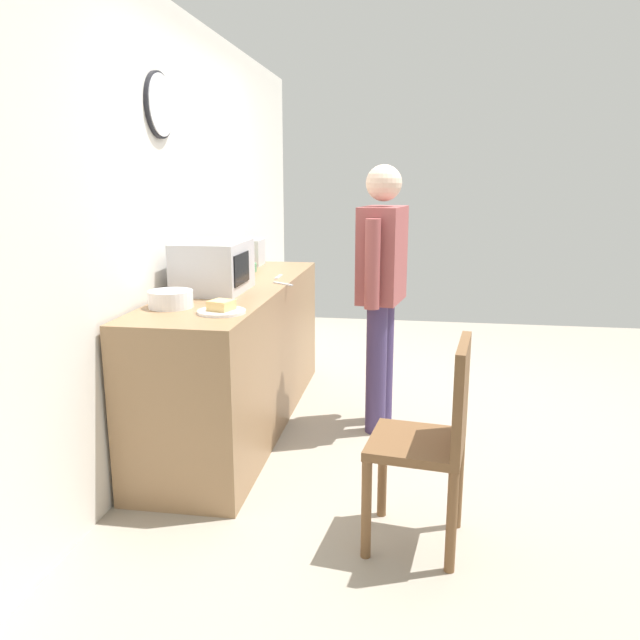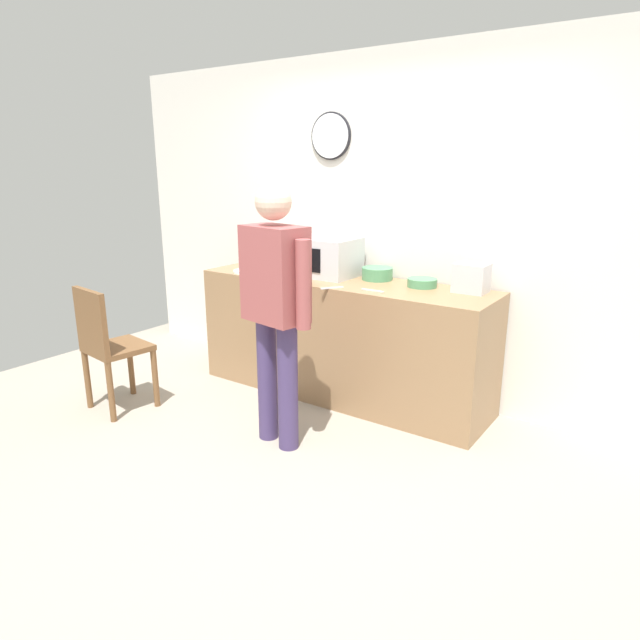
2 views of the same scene
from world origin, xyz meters
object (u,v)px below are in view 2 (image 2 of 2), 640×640
at_px(sandwich_plate, 248,270).
at_px(person_standing, 275,298).
at_px(salad_bowl, 377,274).
at_px(cereal_bowl, 281,262).
at_px(wooden_chair, 108,343).
at_px(fork_utensil, 373,290).
at_px(spoon_utensil, 332,288).
at_px(mixing_bowl, 422,283).
at_px(microwave, 325,257).
at_px(toaster, 471,278).

height_order(sandwich_plate, person_standing, person_standing).
distance_m(salad_bowl, person_standing, 1.09).
bearing_deg(cereal_bowl, person_standing, -52.64).
xyz_separation_m(salad_bowl, wooden_chair, (-1.44, -1.40, -0.45)).
relative_size(cereal_bowl, person_standing, 0.14).
bearing_deg(wooden_chair, cereal_bowl, 69.35).
xyz_separation_m(fork_utensil, wooden_chair, (-1.61, -1.04, -0.41)).
bearing_deg(spoon_utensil, wooden_chair, -144.52).
height_order(spoon_utensil, wooden_chair, wooden_chair).
bearing_deg(spoon_utensil, cereal_bowl, 152.16).
height_order(mixing_bowl, spoon_utensil, mixing_bowl).
xyz_separation_m(microwave, cereal_bowl, (-0.50, 0.07, -0.10)).
distance_m(salad_bowl, spoon_utensil, 0.47).
distance_m(sandwich_plate, cereal_bowl, 0.32).
bearing_deg(person_standing, sandwich_plate, 140.08).
height_order(mixing_bowl, fork_utensil, mixing_bowl).
height_order(sandwich_plate, spoon_utensil, sandwich_plate).
bearing_deg(cereal_bowl, wooden_chair, -110.65).
height_order(salad_bowl, fork_utensil, salad_bowl).
bearing_deg(salad_bowl, microwave, -166.93).
relative_size(sandwich_plate, mixing_bowl, 1.15).
distance_m(microwave, person_standing, 1.04).
xyz_separation_m(person_standing, wooden_chair, (-1.33, -0.31, -0.46)).
distance_m(salad_bowl, mixing_bowl, 0.39).
xyz_separation_m(fork_utensil, spoon_utensil, (-0.28, -0.09, 0.00)).
xyz_separation_m(sandwich_plate, wooden_chair, (-0.43, -1.07, -0.43)).
bearing_deg(person_standing, microwave, 107.27).
height_order(cereal_bowl, mixing_bowl, cereal_bowl).
bearing_deg(sandwich_plate, fork_utensil, -1.47).
height_order(cereal_bowl, wooden_chair, cereal_bowl).
xyz_separation_m(cereal_bowl, mixing_bowl, (1.31, -0.01, -0.02)).
height_order(salad_bowl, wooden_chair, salad_bowl).
distance_m(sandwich_plate, salad_bowl, 1.07).
height_order(sandwich_plate, mixing_bowl, sandwich_plate).
distance_m(salad_bowl, cereal_bowl, 0.92).
xyz_separation_m(salad_bowl, spoon_utensil, (-0.11, -0.46, -0.04)).
height_order(salad_bowl, cereal_bowl, salad_bowl).
bearing_deg(toaster, cereal_bowl, -179.49).
bearing_deg(person_standing, wooden_chair, -166.70).
bearing_deg(person_standing, cereal_bowl, 127.36).
xyz_separation_m(microwave, salad_bowl, (0.42, 0.10, -0.10)).
bearing_deg(sandwich_plate, wooden_chair, -111.72).
bearing_deg(microwave, toaster, 4.21).
relative_size(salad_bowl, fork_utensil, 1.38).
distance_m(cereal_bowl, person_standing, 1.34).
relative_size(toaster, person_standing, 0.13).
bearing_deg(wooden_chair, fork_utensil, 32.87).
relative_size(microwave, salad_bowl, 2.13).
xyz_separation_m(cereal_bowl, person_standing, (0.81, -1.06, 0.01)).
bearing_deg(wooden_chair, mixing_bowl, 36.62).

